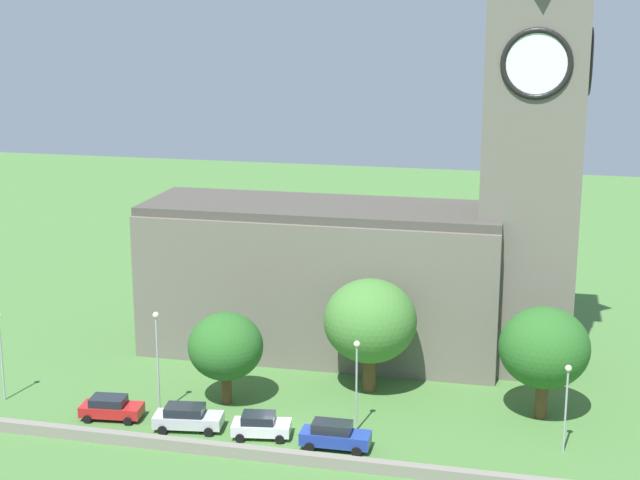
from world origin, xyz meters
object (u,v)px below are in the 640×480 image
(car_silver, at_px, (187,417))
(streetlamp_east_mid, at_px, (567,393))
(car_blue, at_px, (335,435))
(streetlamp_central, at_px, (357,371))
(car_red, at_px, (111,408))
(tree_riverside_east, at_px, (226,347))
(car_white, at_px, (261,425))
(streetlamp_west_end, at_px, (0,342))
(tree_riverside_west, at_px, (370,321))
(streetlamp_west_mid, at_px, (157,347))
(tree_by_tower, at_px, (544,348))
(church, at_px, (390,236))

(car_silver, xyz_separation_m, streetlamp_east_mid, (25.70, 2.62, 3.30))
(car_blue, distance_m, streetlamp_central, 4.77)
(car_red, relative_size, tree_riverside_east, 0.65)
(car_white, xyz_separation_m, streetlamp_west_end, (-20.73, 1.58, 3.77))
(car_red, relative_size, tree_riverside_west, 0.51)
(tree_riverside_west, bearing_deg, streetlamp_west_mid, -150.92)
(tree_riverside_west, relative_size, tree_by_tower, 1.08)
(car_silver, height_order, streetlamp_central, streetlamp_central)
(streetlamp_west_mid, bearing_deg, car_blue, -10.72)
(tree_riverside_east, bearing_deg, car_red, -146.96)
(streetlamp_east_mid, distance_m, tree_riverside_west, 16.37)
(streetlamp_west_end, xyz_separation_m, tree_riverside_west, (26.49, 8.25, 1.05))
(streetlamp_central, height_order, streetlamp_east_mid, streetlamp_central)
(church, height_order, car_silver, church)
(car_blue, bearing_deg, church, 88.52)
(church, bearing_deg, streetlamp_west_mid, -131.40)
(tree_riverside_west, bearing_deg, streetlamp_central, -86.43)
(tree_by_tower, height_order, tree_riverside_east, tree_by_tower)
(car_red, bearing_deg, streetlamp_central, 6.99)
(streetlamp_west_end, distance_m, streetlamp_west_mid, 12.41)
(car_blue, bearing_deg, streetlamp_west_mid, 169.28)
(church, relative_size, car_white, 8.56)
(car_white, distance_m, tree_riverside_west, 12.37)
(car_white, relative_size, streetlamp_west_end, 0.62)
(church, xyz_separation_m, streetlamp_west_end, (-26.58, -16.51, -5.82))
(car_silver, height_order, streetlamp_west_mid, streetlamp_west_mid)
(church, relative_size, tree_riverside_west, 4.10)
(car_white, height_order, streetlamp_west_mid, streetlamp_west_mid)
(car_silver, xyz_separation_m, streetlamp_central, (11.57, 2.58, 3.58))
(tree_by_tower, bearing_deg, car_red, -165.91)
(streetlamp_west_end, distance_m, streetlamp_central, 26.96)
(streetlamp_east_mid, relative_size, tree_riverside_west, 0.69)
(church, xyz_separation_m, car_white, (-5.85, -18.09, -9.59))
(streetlamp_west_end, relative_size, tree_by_tower, 0.84)
(car_silver, bearing_deg, tree_riverside_west, 41.71)
(streetlamp_east_mid, xyz_separation_m, tree_riverside_east, (-24.55, 2.48, 0.26))
(car_silver, bearing_deg, tree_by_tower, 18.34)
(car_red, height_order, car_blue, car_blue)
(streetlamp_central, relative_size, tree_riverside_west, 0.75)
(car_silver, relative_size, tree_by_tower, 0.61)
(church, bearing_deg, streetlamp_west_end, -148.16)
(church, distance_m, streetlamp_west_mid, 22.10)
(car_red, xyz_separation_m, tree_riverside_east, (7.19, 4.68, 3.62))
(streetlamp_west_mid, bearing_deg, car_white, -13.48)
(car_red, xyz_separation_m, streetlamp_west_mid, (3.06, 1.64, 4.28))
(streetlamp_west_mid, bearing_deg, church, 48.60)
(streetlamp_west_mid, height_order, streetlamp_central, streetlamp_west_mid)
(tree_riverside_west, xyz_separation_m, tree_by_tower, (12.99, -1.91, -0.36))
(streetlamp_west_end, height_order, tree_riverside_west, tree_riverside_west)
(car_silver, xyz_separation_m, streetlamp_west_end, (-15.38, 1.65, 3.72))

